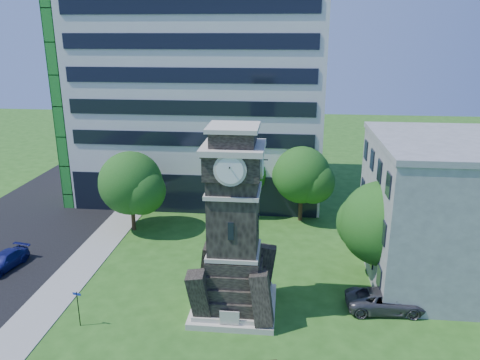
# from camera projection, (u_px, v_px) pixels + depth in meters

# --- Properties ---
(ground) EXTENTS (160.00, 160.00, 0.00)m
(ground) POSITION_uv_depth(u_px,v_px,m) (183.00, 323.00, 29.24)
(ground) COLOR #265518
(ground) RESTS_ON ground
(sidewalk) EXTENTS (3.00, 70.00, 0.06)m
(sidewalk) POSITION_uv_depth(u_px,v_px,m) (73.00, 276.00, 34.89)
(sidewalk) COLOR gray
(sidewalk) RESTS_ON ground
(clock_tower) EXTENTS (5.40, 5.40, 12.22)m
(clock_tower) POSITION_uv_depth(u_px,v_px,m) (234.00, 235.00, 29.25)
(clock_tower) COLOR beige
(clock_tower) RESTS_ON ground
(office_tall) EXTENTS (26.20, 15.11, 28.60)m
(office_tall) POSITION_uv_depth(u_px,v_px,m) (201.00, 63.00, 49.75)
(office_tall) COLOR silver
(office_tall) RESTS_ON ground
(office_low) EXTENTS (15.20, 12.20, 10.40)m
(office_low) POSITION_uv_depth(u_px,v_px,m) (480.00, 211.00, 33.31)
(office_low) COLOR #9FA1A4
(office_low) RESTS_ON ground
(car_street_north) EXTENTS (2.51, 4.56, 1.25)m
(car_street_north) POSITION_uv_depth(u_px,v_px,m) (4.00, 261.00, 35.86)
(car_street_north) COLOR navy
(car_street_north) RESTS_ON ground
(car_east_lot) EXTENTS (5.29, 2.72, 1.43)m
(car_east_lot) POSITION_uv_depth(u_px,v_px,m) (386.00, 300.00, 30.44)
(car_east_lot) COLOR #47464B
(car_east_lot) RESTS_ON ground
(street_sign) EXTENTS (0.57, 0.06, 2.37)m
(street_sign) POSITION_uv_depth(u_px,v_px,m) (78.00, 305.00, 28.57)
(street_sign) COLOR black
(street_sign) RESTS_ON ground
(tree_nw) EXTENTS (6.27, 5.70, 7.37)m
(tree_nw) POSITION_uv_depth(u_px,v_px,m) (132.00, 185.00, 41.80)
(tree_nw) COLOR #332114
(tree_nw) RESTS_ON ground
(tree_nc) EXTENTS (6.67, 6.07, 7.74)m
(tree_nc) POSITION_uv_depth(u_px,v_px,m) (233.00, 168.00, 46.32)
(tree_nc) COLOR #332114
(tree_nc) RESTS_ON ground
(tree_ne) EXTENTS (5.91, 5.37, 7.28)m
(tree_ne) POSITION_uv_depth(u_px,v_px,m) (302.00, 177.00, 43.95)
(tree_ne) COLOR #332114
(tree_ne) RESTS_ON ground
(tree_east) EXTENTS (6.62, 6.02, 7.62)m
(tree_east) POSITION_uv_depth(u_px,v_px,m) (384.00, 226.00, 32.76)
(tree_east) COLOR #332114
(tree_east) RESTS_ON ground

